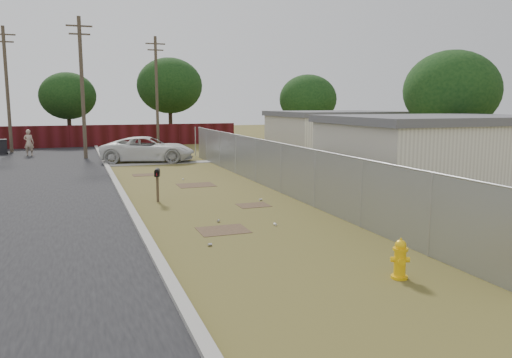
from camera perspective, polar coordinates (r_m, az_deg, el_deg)
name	(u,v)px	position (r m, az deg, el deg)	size (l,w,h in m)	color
ground	(206,198)	(19.25, -5.69, -2.13)	(120.00, 120.00, 0.00)	brown
street	(31,177)	(26.70, -24.36, 0.20)	(15.10, 60.00, 0.12)	black
chainlink_fence	(272,170)	(21.04, 1.83, 1.04)	(0.10, 27.06, 2.02)	#95979D
privacy_fence	(56,137)	(43.43, -21.85, 4.50)	(30.00, 0.12, 1.80)	#4B1014
utility_poles	(86,88)	(39.02, -18.88, 9.84)	(12.60, 8.24, 9.00)	brown
houses	(378,144)	(25.90, 13.72, 3.93)	(9.30, 17.24, 3.10)	silver
horizon_trees	(143,90)	(42.26, -12.76, 9.87)	(33.32, 31.94, 7.78)	#342717
fire_hydrant	(400,260)	(10.82, 16.14, -8.85)	(0.46, 0.46, 0.86)	yellow
mailbox	(157,176)	(18.54, -11.22, 0.39)	(0.28, 0.54, 1.23)	brown
pickup_truck	(148,149)	(31.44, -12.22, 3.35)	(2.59, 5.63, 1.56)	silver
pedestrian	(29,143)	(37.51, -24.53, 3.80)	(0.66, 0.44, 1.82)	tan
trash_bin	(2,147)	(39.50, -27.04, 3.31)	(0.82, 0.81, 1.07)	black
scattered_litter	(226,209)	(17.00, -3.40, -3.41)	(3.41, 11.20, 0.07)	silver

